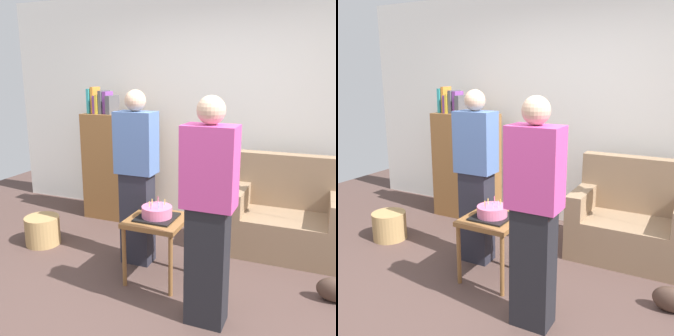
# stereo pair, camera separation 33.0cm
# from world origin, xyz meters

# --- Properties ---
(ground_plane) EXTENTS (8.00, 8.00, 0.00)m
(ground_plane) POSITION_xyz_m (0.00, 0.00, 0.00)
(ground_plane) COLOR #4C3833
(wall_back) EXTENTS (6.00, 0.10, 2.70)m
(wall_back) POSITION_xyz_m (0.00, 2.05, 1.35)
(wall_back) COLOR silver
(wall_back) RESTS_ON ground_plane
(couch) EXTENTS (1.10, 0.70, 0.96)m
(couch) POSITION_xyz_m (0.76, 1.44, 0.34)
(couch) COLOR #8C7054
(couch) RESTS_ON ground_plane
(bookshelf) EXTENTS (0.80, 0.36, 1.61)m
(bookshelf) POSITION_xyz_m (-1.29, 1.62, 0.68)
(bookshelf) COLOR brown
(bookshelf) RESTS_ON ground_plane
(side_table) EXTENTS (0.48, 0.48, 0.57)m
(side_table) POSITION_xyz_m (-0.22, 0.41, 0.48)
(side_table) COLOR brown
(side_table) RESTS_ON ground_plane
(birthday_cake) EXTENTS (0.32, 0.32, 0.17)m
(birthday_cake) POSITION_xyz_m (-0.22, 0.41, 0.62)
(birthday_cake) COLOR black
(birthday_cake) RESTS_ON side_table
(person_blowing_candles) EXTENTS (0.36, 0.22, 1.63)m
(person_blowing_candles) POSITION_xyz_m (-0.52, 0.65, 0.83)
(person_blowing_candles) COLOR #23232D
(person_blowing_candles) RESTS_ON ground_plane
(person_holding_cake) EXTENTS (0.36, 0.22, 1.63)m
(person_holding_cake) POSITION_xyz_m (0.35, -0.00, 0.83)
(person_holding_cake) COLOR black
(person_holding_cake) RESTS_ON ground_plane
(wicker_basket) EXTENTS (0.36, 0.36, 0.30)m
(wicker_basket) POSITION_xyz_m (-1.63, 0.61, 0.15)
(wicker_basket) COLOR #A88451
(wicker_basket) RESTS_ON ground_plane
(handbag) EXTENTS (0.28, 0.14, 0.20)m
(handbag) POSITION_xyz_m (1.23, 0.62, 0.10)
(handbag) COLOR #473328
(handbag) RESTS_ON ground_plane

